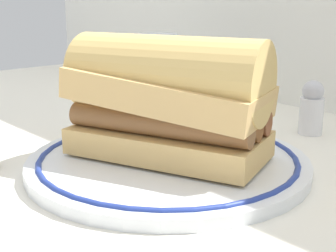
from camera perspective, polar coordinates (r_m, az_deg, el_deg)
ground_plane at (r=0.49m, az=-2.60°, el=-5.40°), size 1.50×1.50×0.00m
plate at (r=0.50m, az=0.00°, el=-4.15°), size 0.29×0.29×0.01m
sausage_sandwich at (r=0.48m, az=0.00°, el=3.39°), size 0.22×0.16×0.12m
drinking_glass at (r=0.75m, az=-1.45°, el=5.78°), size 0.07×0.07×0.12m
salt_shaker at (r=0.64m, az=16.57°, el=2.04°), size 0.03×0.03×0.07m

